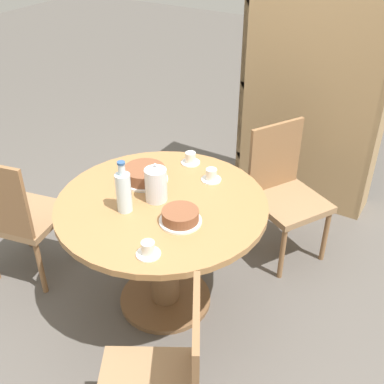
{
  "coord_description": "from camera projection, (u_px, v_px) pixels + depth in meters",
  "views": [
    {
      "loc": [
        1.24,
        -1.74,
        2.18
      ],
      "look_at": [
        0.0,
        0.32,
        0.62
      ],
      "focal_mm": 45.0,
      "sensor_mm": 36.0,
      "label": 1
    }
  ],
  "objects": [
    {
      "name": "cake_second",
      "position": [
        180.0,
        217.0,
        2.4
      ],
      "size": [
        0.22,
        0.22,
        0.07
      ],
      "color": "white",
      "rests_on": "dining_table"
    },
    {
      "name": "chair_a",
      "position": [
        18.0,
        215.0,
        2.92
      ],
      "size": [
        0.5,
        0.5,
        0.9
      ],
      "rotation": [
        0.0,
        0.0,
        3.35
      ],
      "color": "olive",
      "rests_on": "ground_plane"
    },
    {
      "name": "chair_c",
      "position": [
        285.0,
        191.0,
        3.14
      ],
      "size": [
        0.57,
        0.57,
        0.9
      ],
      "rotation": [
        0.0,
        0.0,
        7.34
      ],
      "color": "olive",
      "rests_on": "ground_plane"
    },
    {
      "name": "chair_b",
      "position": [
        163.0,
        383.0,
        1.94
      ],
      "size": [
        0.57,
        0.57,
        0.9
      ],
      "rotation": [
        0.0,
        0.0,
        5.23
      ],
      "color": "olive",
      "rests_on": "ground_plane"
    },
    {
      "name": "ground_plane",
      "position": [
        166.0,
        300.0,
        2.97
      ],
      "size": [
        14.0,
        14.0,
        0.0
      ],
      "primitive_type": "plane",
      "color": "#56514C"
    },
    {
      "name": "cup_a",
      "position": [
        211.0,
        176.0,
        2.74
      ],
      "size": [
        0.12,
        0.12,
        0.07
      ],
      "color": "white",
      "rests_on": "dining_table"
    },
    {
      "name": "cake_main",
      "position": [
        144.0,
        174.0,
        2.73
      ],
      "size": [
        0.27,
        0.27,
        0.08
      ],
      "color": "white",
      "rests_on": "dining_table"
    },
    {
      "name": "bookshelf",
      "position": [
        313.0,
        94.0,
        3.49
      ],
      "size": [
        1.05,
        0.28,
        1.81
      ],
      "rotation": [
        0.0,
        0.0,
        3.14
      ],
      "color": "tan",
      "rests_on": "ground_plane"
    },
    {
      "name": "water_bottle",
      "position": [
        124.0,
        191.0,
        2.44
      ],
      "size": [
        0.08,
        0.08,
        0.29
      ],
      "color": "silver",
      "rests_on": "dining_table"
    },
    {
      "name": "dining_table",
      "position": [
        163.0,
        230.0,
        2.67
      ],
      "size": [
        1.14,
        1.14,
        0.73
      ],
      "color": "brown",
      "rests_on": "ground_plane"
    },
    {
      "name": "cup_c",
      "position": [
        148.0,
        250.0,
        2.19
      ],
      "size": [
        0.12,
        0.12,
        0.07
      ],
      "color": "white",
      "rests_on": "dining_table"
    },
    {
      "name": "coffee_pot",
      "position": [
        156.0,
        183.0,
        2.53
      ],
      "size": [
        0.12,
        0.12,
        0.22
      ],
      "color": "silver",
      "rests_on": "dining_table"
    },
    {
      "name": "cup_b",
      "position": [
        191.0,
        159.0,
        2.9
      ],
      "size": [
        0.12,
        0.12,
        0.07
      ],
      "color": "white",
      "rests_on": "dining_table"
    }
  ]
}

